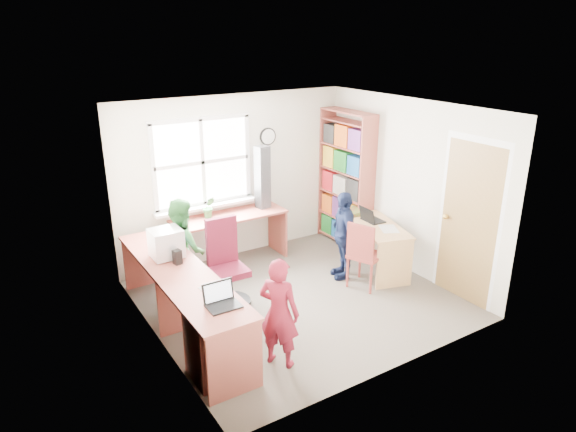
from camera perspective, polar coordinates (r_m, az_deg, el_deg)
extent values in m
cube|color=#4D453C|center=(6.63, 1.17, -9.28)|extent=(3.60, 3.40, 0.02)
cube|color=white|center=(5.84, 1.34, 11.92)|extent=(3.60, 3.40, 0.02)
cube|color=beige|center=(7.54, -5.95, 4.28)|extent=(3.60, 0.02, 2.40)
cube|color=beige|center=(4.90, 12.38, -4.99)|extent=(3.60, 0.02, 2.40)
cube|color=beige|center=(5.41, -14.99, -2.78)|extent=(0.02, 3.40, 2.40)
cube|color=beige|center=(7.24, 13.31, 3.16)|extent=(0.02, 3.40, 2.40)
cube|color=white|center=(7.25, -9.49, 5.91)|extent=(1.40, 0.01, 1.20)
cube|color=white|center=(7.24, -9.48, 5.91)|extent=(1.48, 0.04, 1.28)
cube|color=olive|center=(6.63, 19.41, -0.84)|extent=(0.02, 0.82, 2.00)
sphere|color=gold|center=(6.80, 17.09, -0.07)|extent=(0.07, 0.07, 0.07)
cylinder|color=black|center=(7.64, -2.27, 8.82)|extent=(0.26, 0.03, 0.26)
cylinder|color=white|center=(7.63, -2.20, 8.80)|extent=(0.22, 0.01, 0.22)
cube|color=#AB5144|center=(5.77, -11.96, -6.11)|extent=(0.60, 2.70, 0.03)
cube|color=#AB5144|center=(7.33, -6.55, -0.02)|extent=(1.65, 0.56, 0.03)
cube|color=#AB5144|center=(5.94, -11.70, -9.36)|extent=(0.56, 0.03, 0.72)
cube|color=#AB5144|center=(4.90, -5.88, -15.95)|extent=(0.56, 0.03, 0.72)
cube|color=#AB5144|center=(7.07, -15.58, -4.74)|extent=(0.56, 0.03, 0.72)
cube|color=#AB5144|center=(7.82, -1.17, -1.53)|extent=(0.03, 0.52, 0.72)
cube|color=#AB5144|center=(5.18, -7.78, -13.86)|extent=(0.54, 0.45, 0.72)
cube|color=#DEAB6F|center=(7.23, 9.92, -1.06)|extent=(0.86, 1.29, 0.03)
cube|color=#DEAB6F|center=(6.90, 11.76, -5.35)|extent=(0.50, 0.17, 0.65)
cube|color=#DEAB6F|center=(7.84, 8.01, -1.94)|extent=(0.50, 0.17, 0.65)
cube|color=#AB5144|center=(7.65, 8.78, 3.19)|extent=(0.30, 0.02, 2.10)
cube|color=#AB5144|center=(8.39, 4.33, 4.89)|extent=(0.30, 0.02, 2.10)
cube|color=#AB5144|center=(7.79, 6.76, 11.45)|extent=(0.30, 1.00, 0.02)
cube|color=#AB5144|center=(8.34, 6.19, -2.47)|extent=(0.30, 1.00, 0.02)
cube|color=#AB5144|center=(8.21, 6.29, -0.15)|extent=(0.30, 1.00, 0.02)
cube|color=#AB5144|center=(8.08, 6.39, 2.38)|extent=(0.30, 1.00, 0.02)
cube|color=#AB5144|center=(7.98, 6.49, 4.98)|extent=(0.30, 1.00, 0.02)
cube|color=#AB5144|center=(7.89, 6.60, 7.65)|extent=(0.30, 1.00, 0.02)
cube|color=#AB5144|center=(7.82, 6.71, 10.37)|extent=(0.30, 1.00, 0.02)
cube|color=#B41921|center=(8.07, 7.55, -2.19)|extent=(0.25, 0.28, 0.27)
cube|color=#19589A|center=(8.29, 6.15, -1.44)|extent=(0.25, 0.30, 0.29)
cube|color=#1E802B|center=(8.51, 4.91, -0.77)|extent=(0.25, 0.26, 0.30)
cube|color=gold|center=(7.93, 7.67, 0.33)|extent=(0.25, 0.28, 0.30)
cube|color=#6D3380|center=(8.16, 6.24, 1.03)|extent=(0.25, 0.30, 0.32)
cube|color=orange|center=(8.39, 4.98, 1.48)|extent=(0.25, 0.26, 0.29)
cube|color=#262626|center=(7.81, 7.80, 3.01)|extent=(0.25, 0.28, 0.32)
cube|color=beige|center=(8.05, 6.34, 3.46)|extent=(0.25, 0.30, 0.29)
cube|color=#B41921|center=(8.28, 5.06, 4.03)|extent=(0.25, 0.26, 0.30)
cube|color=#19589A|center=(7.72, 7.93, 5.59)|extent=(0.25, 0.28, 0.29)
cube|color=#1E802B|center=(7.95, 6.45, 6.15)|extent=(0.25, 0.30, 0.30)
cube|color=gold|center=(8.18, 5.14, 6.65)|extent=(0.25, 0.26, 0.32)
cube|color=#6D3380|center=(7.63, 8.06, 8.41)|extent=(0.25, 0.28, 0.30)
cube|color=orange|center=(7.87, 6.56, 8.90)|extent=(0.25, 0.30, 0.32)
cube|color=#262626|center=(8.10, 5.22, 9.14)|extent=(0.25, 0.26, 0.29)
cylinder|color=black|center=(6.54, -6.39, -9.47)|extent=(0.52, 0.52, 0.05)
cylinder|color=black|center=(6.44, -6.46, -7.86)|extent=(0.06, 0.06, 0.38)
cube|color=maroon|center=(6.34, -6.53, -6.13)|extent=(0.43, 0.43, 0.08)
cube|color=maroon|center=(6.37, -7.39, -2.67)|extent=(0.40, 0.08, 0.60)
cylinder|color=#993A33|center=(6.73, 9.20, -6.91)|extent=(0.04, 0.04, 0.43)
cylinder|color=#993A33|center=(7.01, 10.47, -5.84)|extent=(0.04, 0.04, 0.43)
cylinder|color=#993A33|center=(6.87, 6.63, -6.20)|extent=(0.04, 0.04, 0.43)
cylinder|color=#993A33|center=(7.14, 7.98, -5.19)|extent=(0.04, 0.04, 0.43)
cube|color=#993A33|center=(6.84, 8.67, -4.34)|extent=(0.52, 0.52, 0.04)
cube|color=#993A33|center=(6.59, 8.05, -2.91)|extent=(0.17, 0.36, 0.48)
cube|color=silver|center=(6.12, -13.26, -4.40)|extent=(0.26, 0.20, 0.02)
cube|color=silver|center=(6.05, -13.39, -2.95)|extent=(0.35, 0.31, 0.33)
cube|color=#3F72F2|center=(6.10, -11.85, -2.62)|extent=(0.01, 0.27, 0.24)
cube|color=black|center=(4.99, -7.17, -9.90)|extent=(0.32, 0.23, 0.02)
cube|color=black|center=(5.03, -7.79, -8.28)|extent=(0.32, 0.06, 0.21)
cube|color=white|center=(5.02, -7.75, -8.32)|extent=(0.28, 0.04, 0.17)
cube|color=black|center=(7.36, 9.44, -0.46)|extent=(0.24, 0.32, 0.02)
cube|color=black|center=(7.26, 8.76, 0.14)|extent=(0.07, 0.31, 0.21)
cube|color=#3F72F2|center=(7.26, 8.81, 0.15)|extent=(0.05, 0.28, 0.17)
cube|color=black|center=(5.89, -12.20, -4.49)|extent=(0.10, 0.10, 0.17)
cube|color=black|center=(6.34, -14.11, -2.72)|extent=(0.12, 0.12, 0.19)
cube|color=black|center=(7.48, -2.85, 4.31)|extent=(0.20, 0.19, 0.92)
cube|color=red|center=(7.61, 7.47, 0.50)|extent=(0.34, 0.34, 0.06)
cube|color=beige|center=(5.29, -8.39, -8.16)|extent=(0.20, 0.28, 0.00)
cube|color=beige|center=(7.10, 11.14, -1.41)|extent=(0.34, 0.38, 0.00)
imported|color=#2F7539|center=(7.22, -8.78, 0.97)|extent=(0.20, 0.18, 0.31)
imported|color=maroon|center=(5.18, -1.00, -10.69)|extent=(0.47, 0.51, 1.17)
imported|color=#307934|center=(6.53, -11.60, -3.63)|extent=(0.51, 0.65, 1.32)
imported|color=#131D3D|center=(6.99, 6.18, -2.12)|extent=(0.51, 0.78, 1.22)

